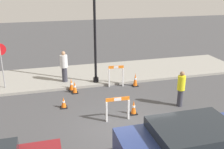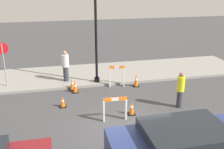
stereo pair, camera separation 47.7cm
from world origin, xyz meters
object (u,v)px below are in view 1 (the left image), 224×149
at_px(streetlamp_post, 94,6).
at_px(stop_sign, 1,59).
at_px(person_worker, 181,88).
at_px(person_pedestrian, 64,66).

distance_m(streetlamp_post, stop_sign, 5.29).
xyz_separation_m(streetlamp_post, stop_sign, (-4.67, 0.42, -2.47)).
xyz_separation_m(streetlamp_post, person_worker, (3.08, -3.55, -3.27)).
xyz_separation_m(streetlamp_post, person_pedestrian, (-1.61, 0.51, -3.11)).
xyz_separation_m(stop_sign, person_worker, (7.74, -3.98, -0.80)).
relative_size(person_worker, person_pedestrian, 0.97).
height_order(streetlamp_post, person_pedestrian, streetlamp_post).
bearing_deg(stop_sign, person_worker, 141.49).
distance_m(person_worker, person_pedestrian, 6.21).
bearing_deg(streetlamp_post, person_pedestrian, 162.54).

